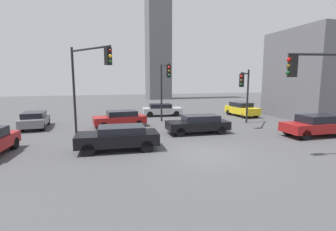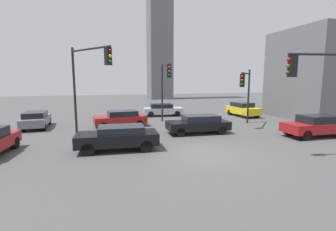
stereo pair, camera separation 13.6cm
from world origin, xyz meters
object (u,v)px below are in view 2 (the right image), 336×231
at_px(car_7, 317,125).
at_px(traffic_light_3, 165,81).
at_px(car_2, 36,119).
at_px(traffic_light_1, 335,80).
at_px(car_1, 121,118).
at_px(traffic_light_2, 246,86).
at_px(traffic_light_0, 89,73).
at_px(car_6, 243,109).
at_px(car_0, 199,124).
at_px(car_4, 118,137).
at_px(car_5, 163,109).

bearing_deg(car_7, traffic_light_3, -39.02).
bearing_deg(car_2, traffic_light_3, -98.34).
xyz_separation_m(traffic_light_1, car_7, (3.28, 3.73, -3.02)).
height_order(traffic_light_1, car_1, traffic_light_1).
distance_m(traffic_light_2, traffic_light_3, 6.64).
xyz_separation_m(traffic_light_0, car_1, (2.22, 3.66, -3.56)).
distance_m(traffic_light_2, car_6, 6.39).
distance_m(car_1, car_2, 6.68).
bearing_deg(traffic_light_1, traffic_light_0, -21.21).
bearing_deg(traffic_light_2, car_0, -29.02).
bearing_deg(car_4, car_2, -50.84).
xyz_separation_m(car_4, car_5, (5.55, 11.82, -0.04)).
height_order(car_0, car_5, car_0).
bearing_deg(traffic_light_0, car_7, 41.05).
bearing_deg(car_6, traffic_light_0, -70.67).
distance_m(car_2, car_7, 20.78).
bearing_deg(car_6, car_5, -109.77).
height_order(car_1, car_4, car_4).
bearing_deg(car_4, car_6, -142.36).
relative_size(car_0, car_2, 1.09).
xyz_separation_m(car_1, car_5, (4.82, 4.95, -0.01)).
xyz_separation_m(traffic_light_3, car_2, (-10.40, 1.04, -3.05)).
height_order(traffic_light_0, traffic_light_3, traffic_light_0).
distance_m(traffic_light_3, car_1, 4.91).
bearing_deg(traffic_light_2, traffic_light_3, -72.14).
distance_m(traffic_light_3, car_7, 11.73).
xyz_separation_m(car_0, car_5, (-0.30, 9.11, -0.02)).
bearing_deg(traffic_light_1, car_6, -94.20).
relative_size(car_1, car_5, 1.01).
bearing_deg(traffic_light_2, car_2, -60.62).
bearing_deg(traffic_light_0, car_5, 105.59).
bearing_deg(traffic_light_2, car_1, -62.16).
bearing_deg(car_6, car_4, -58.31).
height_order(traffic_light_0, car_7, traffic_light_0).
distance_m(traffic_light_0, traffic_light_3, 7.19).
relative_size(traffic_light_2, car_0, 1.05).
xyz_separation_m(traffic_light_2, car_7, (2.54, -4.70, -2.52)).
xyz_separation_m(car_1, car_6, (12.94, 2.44, 0.06)).
bearing_deg(car_6, traffic_light_2, -34.17).
bearing_deg(car_6, car_1, -81.91).
bearing_deg(car_0, car_7, 159.95).
bearing_deg(traffic_light_2, car_7, 70.75).
relative_size(traffic_light_3, car_5, 1.23).
distance_m(traffic_light_0, car_6, 16.71).
bearing_deg(car_1, traffic_light_1, 123.83).
height_order(car_1, car_6, car_6).
bearing_deg(car_7, car_2, -22.12).
distance_m(traffic_light_2, car_5, 9.41).
distance_m(traffic_light_1, traffic_light_2, 8.48).
bearing_deg(car_7, car_6, -91.19).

